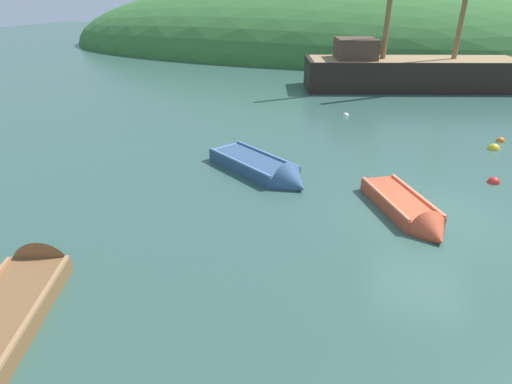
% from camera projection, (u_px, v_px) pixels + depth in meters
% --- Properties ---
extents(ground_plane, '(120.00, 120.00, 0.00)m').
position_uv_depth(ground_plane, '(433.00, 213.00, 10.81)').
color(ground_plane, '#33564C').
extents(shore_hill, '(55.35, 24.69, 12.73)m').
position_uv_depth(shore_hill, '(332.00, 50.00, 40.76)').
color(shore_hill, '#387033').
rests_on(shore_hill, ground).
extents(sailing_ship, '(14.92, 6.52, 12.18)m').
position_uv_depth(sailing_ship, '(409.00, 77.00, 24.32)').
color(sailing_ship, black).
rests_on(sailing_ship, ground).
extents(rowboat_outer_left, '(2.40, 3.31, 0.96)m').
position_uv_depth(rowboat_outer_left, '(409.00, 213.00, 10.62)').
color(rowboat_outer_left, '#C64C2D').
rests_on(rowboat_outer_left, ground).
extents(rowboat_center, '(2.34, 3.84, 1.17)m').
position_uv_depth(rowboat_center, '(24.00, 292.00, 7.82)').
color(rowboat_center, brown).
rests_on(rowboat_center, ground).
extents(rowboat_near_dock, '(3.91, 3.17, 1.17)m').
position_uv_depth(rowboat_near_dock, '(266.00, 171.00, 13.01)').
color(rowboat_near_dock, '#335175').
rests_on(rowboat_near_dock, ground).
extents(buoy_white, '(0.28, 0.28, 0.28)m').
position_uv_depth(buoy_white, '(346.00, 116.00, 19.24)').
color(buoy_white, white).
rests_on(buoy_white, ground).
extents(buoy_yellow, '(0.40, 0.40, 0.40)m').
position_uv_depth(buoy_yellow, '(494.00, 149.00, 15.20)').
color(buoy_yellow, yellow).
rests_on(buoy_yellow, ground).
extents(buoy_red, '(0.35, 0.35, 0.35)m').
position_uv_depth(buoy_red, '(493.00, 183.00, 12.55)').
color(buoy_red, red).
rests_on(buoy_red, ground).
extents(buoy_orange, '(0.32, 0.32, 0.32)m').
position_uv_depth(buoy_orange, '(500.00, 141.00, 15.97)').
color(buoy_orange, orange).
rests_on(buoy_orange, ground).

